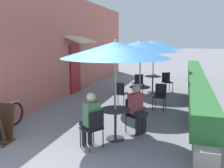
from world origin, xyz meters
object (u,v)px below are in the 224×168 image
Objects in this scene: coffee_cup_mid at (143,85)px; bicycle_leaning at (1,119)px; coffee_cup_far at (155,75)px; patio_table_far at (153,81)px; cafe_chair_near_left at (93,126)px; cafe_chair_far_left at (138,82)px; cafe_chair_mid_right at (120,92)px; patio_table_mid at (140,93)px; patio_table_near at (115,118)px; patio_umbrella_far at (154,44)px; cafe_chair_near_right at (134,112)px; cafe_chair_mid_left at (160,95)px; patio_umbrella_near at (116,50)px; cafe_chair_far_right at (167,80)px; seated_patron_near_right at (137,107)px; seated_patron_near_left at (90,117)px; patio_umbrella_mid at (141,46)px.

bicycle_leaning is (-3.14, -3.35, -0.45)m from coffee_cup_mid.
patio_table_far is at bearing -142.68° from coffee_cup_far.
cafe_chair_near_left and cafe_chair_far_left have the same top height.
patio_table_far is (0.81, 2.61, 0.00)m from cafe_chair_mid_right.
patio_table_mid is at bearing -94.03° from coffee_cup_far.
patio_table_near is 5.77m from patio_umbrella_far.
cafe_chair_near_right is 0.50× the size of bicycle_leaning.
patio_table_mid and patio_table_far have the same top height.
cafe_chair_mid_left reaches higher than patio_table_far.
bicycle_leaning is (-2.66, 0.26, -0.18)m from cafe_chair_near_left.
cafe_chair_near_right is at bearing -83.36° from patio_table_mid.
coffee_cup_mid is 4.61m from bicycle_leaning.
patio_umbrella_near is 1.45× the size of bicycle_leaning.
patio_umbrella_far is at bearing -75.96° from patio_table_far.
cafe_chair_far_right is at bearing -83.35° from cafe_chair_mid_left.
cafe_chair_mid_left reaches higher than patio_table_mid.
seated_patron_near_right is 5.04m from coffee_cup_far.
patio_umbrella_far reaches higher than bicycle_leaning.
cafe_chair_mid_left is at bearing 16.41° from cafe_chair_near_left.
patio_umbrella_far is at bearing 79.31° from cafe_chair_mid_right.
patio_table_near is 1.62m from patio_umbrella_near.
cafe_chair_far_left is 1.40m from cafe_chair_far_right.
patio_umbrella_far reaches higher than cafe_chair_near_left.
coffee_cup_mid is at bearing -140.96° from seated_patron_near_right.
cafe_chair_far_right is at bearing 33.31° from patio_umbrella_far.
bicycle_leaning is (-3.72, -6.29, -0.18)m from cafe_chair_far_right.
cafe_chair_mid_right is 3.18m from patio_umbrella_far.
seated_patron_near_left is (-0.41, -0.56, 0.17)m from patio_table_near.
patio_umbrella_far is (-0.16, 4.91, 1.62)m from cafe_chair_near_right.
patio_table_far is at bearing 64.72° from bicycle_leaning.
patio_table_near is 0.70m from cafe_chair_near_right.
patio_umbrella_far is 1.77m from cafe_chair_far_left.
seated_patron_near_left is 5.72m from cafe_chair_far_left.
patio_table_mid is 2.70m from coffee_cup_far.
coffee_cup_far is (-0.17, 5.03, 0.11)m from seated_patron_near_right.
coffee_cup_mid reaches higher than patio_table_far.
cafe_chair_mid_right is (-0.70, 0.00, -0.00)m from patio_table_mid.
cafe_chair_near_right is at bearing 1.69° from seated_patron_near_left.
cafe_chair_far_left is at bearing 67.89° from bicycle_leaning.
cafe_chair_far_right is at bearing 82.82° from patio_umbrella_near.
cafe_chair_far_left is (-0.59, -0.38, -1.62)m from patio_umbrella_far.
cafe_chair_near_right is at bearing -90.00° from seated_patron_near_right.
cafe_chair_far_right is at bearing -151.42° from cafe_chair_near_right.
cafe_chair_mid_left is (0.34, 2.35, -0.17)m from seated_patron_near_right.
patio_table_mid is at bearing -92.40° from patio_umbrella_far.
cafe_chair_near_right is 5.31m from cafe_chair_far_right.
patio_umbrella_mid is (-0.27, 2.30, 1.62)m from cafe_chair_near_right.
coffee_cup_mid is (0.11, 0.06, -1.35)m from patio_umbrella_mid.
patio_umbrella_far is (0.57, 6.10, 1.45)m from seated_patron_near_left.
cafe_chair_near_left and cafe_chair_mid_right have the same top height.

